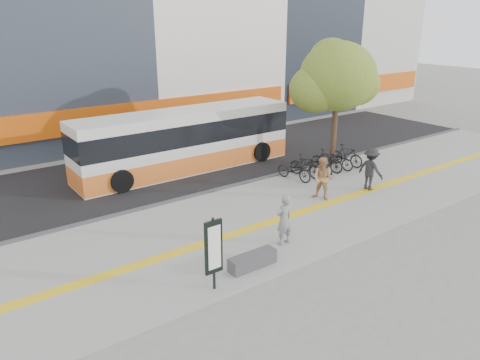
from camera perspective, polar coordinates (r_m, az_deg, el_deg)
ground at (r=16.77m, az=6.13°, el=-6.58°), size 120.00×120.00×0.00m
sidewalk at (r=17.77m, az=2.90°, el=-4.76°), size 40.00×7.00×0.08m
tactile_strip at (r=17.41m, az=3.94°, el=-5.18°), size 40.00×0.45×0.01m
street at (r=23.67m, az=-8.56°, el=1.35°), size 40.00×8.00×0.06m
curb at (r=20.38m, az=-3.28°, el=-1.39°), size 40.00×0.25×0.14m
bench at (r=14.33m, az=1.57°, el=-9.97°), size 1.60×0.45×0.45m
signboard at (r=12.79m, az=-3.29°, el=-8.46°), size 0.55×0.10×2.20m
street_tree at (r=23.73m, az=11.80°, el=12.33°), size 4.40×3.80×6.31m
bus at (r=23.12m, az=-6.78°, el=4.71°), size 11.23×2.66×2.99m
bicycle_row at (r=22.91m, az=10.06°, el=2.16°), size 4.55×2.00×1.11m
seated_woman at (r=15.48m, az=5.49°, el=-4.92°), size 0.67×0.47×1.78m
pedestrian_tan at (r=19.45m, az=10.28°, el=0.16°), size 0.99×1.09×1.83m
pedestrian_dark at (r=21.02m, az=15.93°, el=1.32°), size 0.77×1.27×1.91m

